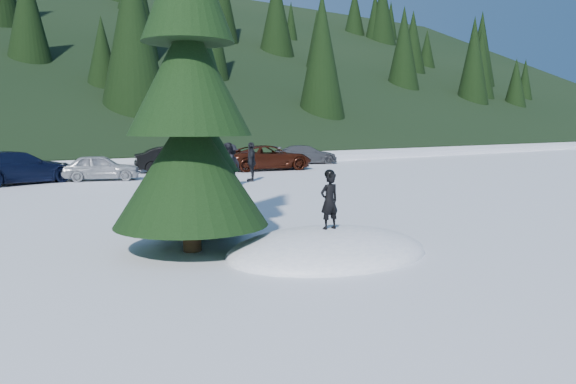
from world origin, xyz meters
TOP-DOWN VIEW (x-y plane):
  - ground at (0.00, 0.00)m, footprint 200.00×200.00m
  - snow_mound at (0.00, 0.00)m, footprint 4.48×3.52m
  - spruce_tall at (-2.20, 1.80)m, footprint 3.20×3.20m
  - spruce_short at (-1.20, 3.20)m, footprint 2.20×2.20m
  - child_skier at (0.09, 0.07)m, footprint 0.45×0.31m
  - adult_0 at (4.45, 11.78)m, footprint 1.16×1.12m
  - adult_1 at (6.64, 13.34)m, footprint 0.97×1.13m
  - adult_2 at (4.74, 12.01)m, footprint 1.32×1.01m
  - car_3 at (-2.42, 18.45)m, footprint 5.42×3.32m
  - car_4 at (1.09, 17.92)m, footprint 3.89×2.71m
  - car_5 at (5.91, 20.14)m, footprint 4.55×2.73m
  - car_6 at (10.96, 18.30)m, footprint 5.51×3.28m
  - car_7 at (15.95, 21.12)m, footprint 4.63×3.23m

SIDE VIEW (x-z plane):
  - ground at x=0.00m, z-range 0.00..0.00m
  - snow_mound at x=0.00m, z-range -0.48..0.48m
  - car_4 at x=1.09m, z-range 0.00..1.23m
  - car_7 at x=15.95m, z-range 0.00..1.24m
  - car_5 at x=5.91m, z-range 0.00..1.42m
  - car_6 at x=10.96m, z-range 0.00..1.44m
  - car_3 at x=-2.42m, z-range 0.00..1.47m
  - adult_2 at x=4.74m, z-range 0.00..1.81m
  - adult_1 at x=6.64m, z-range 0.00..1.82m
  - adult_0 at x=4.45m, z-range 0.00..1.89m
  - child_skier at x=0.09m, z-range 0.48..1.65m
  - spruce_short at x=-1.20m, z-range -0.58..4.79m
  - spruce_tall at x=-2.20m, z-range -0.98..7.62m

